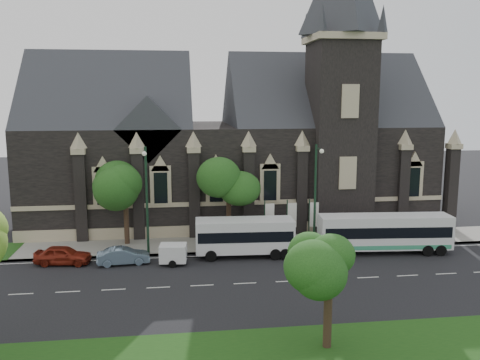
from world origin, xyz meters
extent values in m
plane|color=black|center=(0.00, 0.00, 0.00)|extent=(160.00, 160.00, 0.00)
cube|color=gray|center=(0.00, 9.50, 0.07)|extent=(80.00, 5.00, 0.15)
cube|color=black|center=(4.00, 19.50, 5.00)|extent=(40.00, 15.00, 10.00)
cube|color=#2E3136|center=(-8.00, 19.50, 10.00)|extent=(16.00, 15.00, 15.00)
cube|color=#2E3136|center=(14.00, 19.50, 10.00)|extent=(20.00, 15.00, 15.00)
cube|color=#2E3136|center=(-4.00, 15.00, 10.00)|extent=(6.00, 6.00, 6.00)
cube|color=black|center=(14.00, 13.50, 9.00)|extent=(5.50, 5.50, 18.00)
cube|color=tan|center=(14.00, 13.50, 18.20)|extent=(6.20, 6.20, 0.60)
cube|color=tan|center=(4.00, 11.96, 3.20)|extent=(40.00, 0.22, 0.40)
cube|color=tan|center=(4.00, 11.96, 0.60)|extent=(40.00, 0.25, 1.20)
cube|color=black|center=(2.00, 11.82, 4.80)|extent=(1.20, 0.12, 2.80)
cylinder|color=black|center=(6.00, -9.50, 1.54)|extent=(0.44, 0.44, 3.08)
sphere|color=#1E4816|center=(6.00, -9.50, 4.48)|extent=(3.20, 3.20, 3.20)
sphere|color=#1E4816|center=(6.60, -8.90, 5.08)|extent=(2.40, 2.40, 2.40)
cylinder|color=black|center=(3.00, 10.50, 1.98)|extent=(0.44, 0.44, 3.96)
sphere|color=#1E4816|center=(3.00, 10.50, 5.64)|extent=(3.84, 3.84, 3.84)
sphere|color=#1E4816|center=(3.72, 11.22, 6.36)|extent=(2.88, 2.88, 2.88)
cylinder|color=black|center=(-6.00, 10.50, 1.98)|extent=(0.44, 0.44, 3.96)
sphere|color=#1E4816|center=(-6.00, 10.50, 5.57)|extent=(3.68, 3.68, 3.68)
sphere|color=#1E4816|center=(-5.31, 11.19, 6.26)|extent=(2.76, 2.76, 2.76)
cylinder|color=#163320|center=(10.00, 7.30, 4.50)|extent=(0.20, 0.20, 9.00)
cylinder|color=#163320|center=(10.00, 6.50, 8.70)|extent=(0.10, 1.60, 0.10)
sphere|color=silver|center=(10.00, 5.70, 8.60)|extent=(0.36, 0.36, 0.36)
cylinder|color=#163320|center=(-4.00, 7.30, 4.50)|extent=(0.20, 0.20, 9.00)
cylinder|color=#163320|center=(-4.00, 6.50, 8.70)|extent=(0.10, 1.60, 0.10)
sphere|color=silver|center=(-4.00, 5.70, 8.60)|extent=(0.36, 0.36, 0.36)
cylinder|color=#163320|center=(6.00, 9.00, 2.00)|extent=(0.10, 0.10, 4.00)
cube|color=white|center=(6.45, 9.00, 2.60)|extent=(0.80, 0.04, 2.20)
cylinder|color=#163320|center=(8.00, 9.00, 2.00)|extent=(0.10, 0.10, 4.00)
cube|color=white|center=(8.45, 9.00, 2.60)|extent=(0.80, 0.04, 2.20)
cylinder|color=#163320|center=(10.00, 9.00, 2.00)|extent=(0.10, 0.10, 4.00)
cube|color=white|center=(10.45, 9.00, 2.60)|extent=(0.80, 0.04, 2.20)
cube|color=silver|center=(15.53, 5.53, 1.82)|extent=(11.07, 3.12, 2.74)
cube|color=black|center=(15.53, 5.53, 1.98)|extent=(10.63, 3.12, 0.89)
cube|color=#359469|center=(15.53, 5.53, 0.75)|extent=(10.63, 3.11, 0.35)
cylinder|color=black|center=(11.63, 4.69, 0.45)|extent=(0.92, 0.35, 0.90)
cylinder|color=black|center=(11.81, 6.96, 0.45)|extent=(0.92, 0.35, 0.90)
cylinder|color=black|center=(18.71, 4.14, 0.45)|extent=(0.92, 0.35, 0.90)
cylinder|color=black|center=(18.89, 6.41, 0.45)|extent=(0.92, 0.35, 0.90)
cylinder|color=black|center=(19.80, 4.05, 0.45)|extent=(0.92, 0.35, 0.90)
cylinder|color=black|center=(19.98, 6.32, 0.45)|extent=(0.92, 0.35, 0.90)
cube|color=silver|center=(3.83, 6.13, 1.75)|extent=(8.04, 2.87, 2.61)
cube|color=black|center=(3.83, 6.13, 1.90)|extent=(7.73, 2.90, 0.86)
cylinder|color=black|center=(0.99, 5.02, 0.45)|extent=(0.91, 0.32, 0.90)
cylinder|color=black|center=(1.11, 7.51, 0.45)|extent=(0.91, 0.32, 0.90)
cylinder|color=black|center=(6.14, 4.77, 0.45)|extent=(0.91, 0.32, 0.90)
cylinder|color=black|center=(6.26, 7.26, 0.45)|extent=(0.91, 0.32, 0.90)
cylinder|color=black|center=(6.93, 4.74, 0.45)|extent=(0.91, 0.32, 0.90)
cylinder|color=black|center=(7.06, 7.23, 0.45)|extent=(0.91, 0.32, 0.90)
cube|color=silver|center=(-1.97, 4.74, 0.92)|extent=(2.18, 1.72, 1.33)
cylinder|color=black|center=(-2.04, 3.98, 0.29)|extent=(0.59, 0.26, 0.57)
cylinder|color=black|center=(-1.90, 5.51, 0.29)|extent=(0.59, 0.26, 0.57)
cylinder|color=black|center=(-0.65, 4.62, 0.56)|extent=(1.23, 0.20, 0.08)
imported|color=slate|center=(-5.82, 5.30, 0.66)|extent=(4.15, 1.80, 1.33)
imported|color=maroon|center=(-10.49, 5.91, 0.73)|extent=(4.48, 2.25, 1.47)
camera|label=1|loc=(-1.69, -33.33, 12.95)|focal=37.80mm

